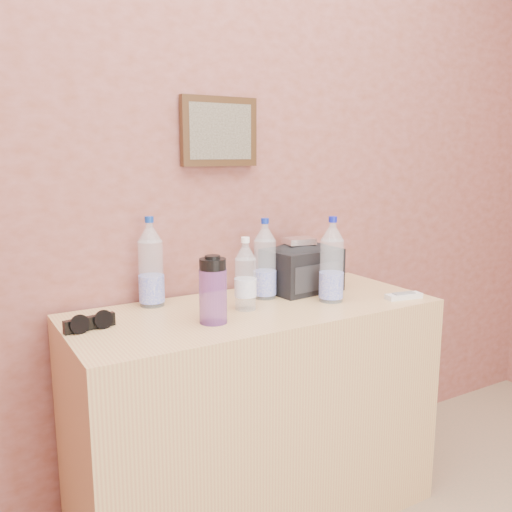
% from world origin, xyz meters
% --- Properties ---
extents(picture_frame, '(0.30, 0.03, 0.25)m').
position_xyz_m(picture_frame, '(0.10, 1.98, 1.40)').
color(picture_frame, '#382311').
rests_on(picture_frame, room_shell).
extents(dresser, '(1.28, 0.53, 0.80)m').
position_xyz_m(dresser, '(0.10, 1.71, 0.40)').
color(dresser, tan).
rests_on(dresser, ground).
extents(pet_large_b, '(0.08, 0.08, 0.31)m').
position_xyz_m(pet_large_b, '(-0.20, 1.91, 0.94)').
color(pet_large_b, white).
rests_on(pet_large_b, dresser).
extents(pet_large_c, '(0.08, 0.08, 0.29)m').
position_xyz_m(pet_large_c, '(0.19, 1.80, 0.93)').
color(pet_large_c, silver).
rests_on(pet_large_c, dresser).
extents(pet_large_d, '(0.08, 0.08, 0.31)m').
position_xyz_m(pet_large_d, '(0.37, 1.64, 0.93)').
color(pet_large_d, silver).
rests_on(pet_large_d, dresser).
extents(pet_small, '(0.07, 0.07, 0.25)m').
position_xyz_m(pet_small, '(0.06, 1.71, 0.91)').
color(pet_small, silver).
rests_on(pet_small, dresser).
extents(nalgene_bottle, '(0.09, 0.09, 0.21)m').
position_xyz_m(nalgene_bottle, '(-0.10, 1.63, 0.90)').
color(nalgene_bottle, '#753E97').
rests_on(nalgene_bottle, dresser).
extents(sunglasses, '(0.17, 0.08, 0.04)m').
position_xyz_m(sunglasses, '(-0.45, 1.75, 0.82)').
color(sunglasses, black).
rests_on(sunglasses, dresser).
extents(ac_remote, '(0.14, 0.07, 0.02)m').
position_xyz_m(ac_remote, '(0.63, 1.53, 0.81)').
color(ac_remote, silver).
rests_on(ac_remote, dresser).
extents(toiletry_bag, '(0.29, 0.22, 0.19)m').
position_xyz_m(toiletry_bag, '(0.37, 1.82, 0.89)').
color(toiletry_bag, black).
rests_on(toiletry_bag, dresser).
extents(foil_packet, '(0.12, 0.11, 0.02)m').
position_xyz_m(foil_packet, '(0.36, 1.82, 0.99)').
color(foil_packet, silver).
rests_on(foil_packet, toiletry_bag).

